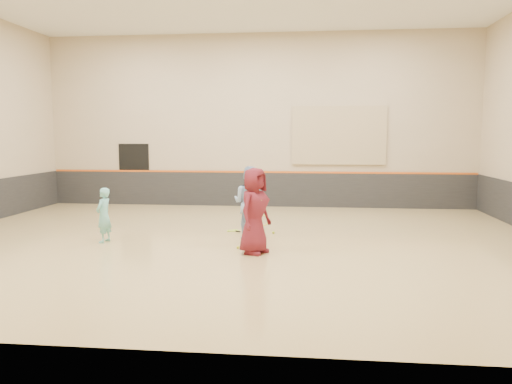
# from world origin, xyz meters

# --- Properties ---
(room) EXTENTS (15.04, 12.04, 6.22)m
(room) POSITION_xyz_m (0.00, 0.00, 0.81)
(room) COLOR tan
(room) RESTS_ON ground
(wainscot_back) EXTENTS (14.90, 0.04, 1.20)m
(wainscot_back) POSITION_xyz_m (0.00, 5.97, 0.60)
(wainscot_back) COLOR #232326
(wainscot_back) RESTS_ON floor
(accent_stripe) EXTENTS (14.90, 0.03, 0.06)m
(accent_stripe) POSITION_xyz_m (0.00, 5.96, 1.22)
(accent_stripe) COLOR #D85914
(accent_stripe) RESTS_ON wall_back
(acoustic_panel) EXTENTS (3.20, 0.08, 2.00)m
(acoustic_panel) POSITION_xyz_m (2.80, 5.95, 2.50)
(acoustic_panel) COLOR tan
(acoustic_panel) RESTS_ON wall_back
(doorway) EXTENTS (1.10, 0.05, 2.20)m
(doorway) POSITION_xyz_m (-4.50, 5.98, 1.10)
(doorway) COLOR black
(doorway) RESTS_ON floor
(girl) EXTENTS (0.38, 0.51, 1.29)m
(girl) POSITION_xyz_m (-2.98, -0.34, 0.65)
(girl) COLOR #71C4C0
(girl) RESTS_ON floor
(instructor) EXTENTS (1.05, 0.94, 1.77)m
(instructor) POSITION_xyz_m (0.38, 0.38, 0.89)
(instructor) COLOR #85A3CE
(instructor) RESTS_ON floor
(young_man) EXTENTS (0.92, 1.06, 1.83)m
(young_man) POSITION_xyz_m (0.66, -1.06, 0.92)
(young_man) COLOR maroon
(young_man) RESTS_ON floor
(held_racket) EXTENTS (0.29, 0.29, 0.57)m
(held_racket) POSITION_xyz_m (0.73, 0.14, 0.50)
(held_racket) COLOR yellow
(held_racket) RESTS_ON instructor
(spare_racket) EXTENTS (0.71, 0.71, 0.10)m
(spare_racket) POSITION_xyz_m (-0.18, 1.32, 0.05)
(spare_racket) COLOR #B4E833
(spare_racket) RESTS_ON floor
(ball_under_racket) EXTENTS (0.07, 0.07, 0.07)m
(ball_under_racket) POSITION_xyz_m (0.25, -0.70, 0.03)
(ball_under_racket) COLOR yellow
(ball_under_racket) RESTS_ON floor
(ball_in_hand) EXTENTS (0.07, 0.07, 0.07)m
(ball_in_hand) POSITION_xyz_m (0.80, -1.26, 1.16)
(ball_in_hand) COLOR #B7C92E
(ball_in_hand) RESTS_ON young_man
(ball_beside_spare) EXTENTS (0.07, 0.07, 0.07)m
(ball_beside_spare) POSITION_xyz_m (0.91, 1.08, 0.03)
(ball_beside_spare) COLOR #BCD331
(ball_beside_spare) RESTS_ON floor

